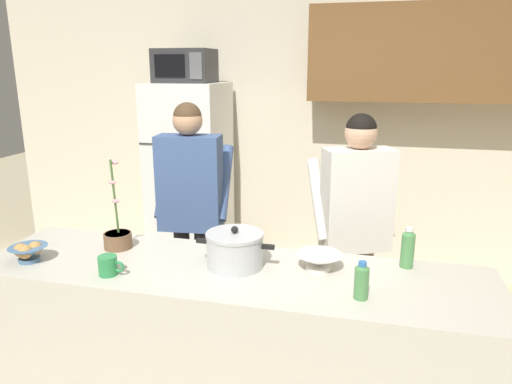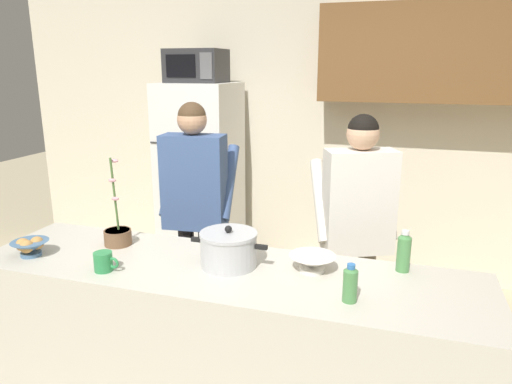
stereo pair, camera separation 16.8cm
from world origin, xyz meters
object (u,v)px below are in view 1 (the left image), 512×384
object	(u,v)px
cooking_pot	(235,250)
empty_bowl	(319,260)
bottle_near_edge	(408,248)
potted_orchid	(118,237)
bread_bowl	(28,252)
person_by_sink	(356,214)
microwave	(185,66)
person_near_pot	(191,195)
refrigerator	(190,181)
bottle_mid_counter	(362,280)
coffee_mug	(108,266)

from	to	relation	value
cooking_pot	empty_bowl	distance (m)	0.42
bottle_near_edge	potted_orchid	bearing A→B (deg)	-175.73
empty_bowl	bread_bowl	bearing A→B (deg)	-169.72
person_by_sink	cooking_pot	xyz separation A→B (m)	(-0.56, -0.73, -0.00)
microwave	person_near_pot	size ratio (longest dim) A/B	0.29
person_near_pot	bottle_near_edge	xyz separation A→B (m)	(1.37, -0.59, -0.02)
refrigerator	person_near_pot	size ratio (longest dim) A/B	1.05
refrigerator	bottle_mid_counter	world-z (taller)	refrigerator
microwave	empty_bowl	size ratio (longest dim) A/B	2.09
bread_bowl	potted_orchid	distance (m)	0.45
potted_orchid	bottle_near_edge	bearing A→B (deg)	4.27
cooking_pot	coffee_mug	xyz separation A→B (m)	(-0.56, -0.24, -0.04)
cooking_pot	coffee_mug	distance (m)	0.61
bottle_mid_counter	empty_bowl	bearing A→B (deg)	129.25
microwave	empty_bowl	bearing A→B (deg)	-51.55
cooking_pot	coffee_mug	bearing A→B (deg)	-156.55
bread_bowl	coffee_mug	bearing A→B (deg)	-5.22
empty_bowl	bottle_near_edge	size ratio (longest dim) A/B	1.10
person_by_sink	cooking_pot	bearing A→B (deg)	-127.14
bottle_near_edge	potted_orchid	size ratio (longest dim) A/B	0.42
bottle_mid_counter	coffee_mug	bearing A→B (deg)	-177.60
refrigerator	person_near_pot	xyz separation A→B (m)	(0.41, -1.02, 0.17)
microwave	bottle_near_edge	size ratio (longest dim) A/B	2.31
coffee_mug	bread_bowl	bearing A→B (deg)	174.78
person_by_sink	bottle_mid_counter	bearing A→B (deg)	-86.12
bottle_mid_counter	refrigerator	bearing A→B (deg)	128.25
potted_orchid	refrigerator	bearing A→B (deg)	98.78
coffee_mug	bottle_near_edge	size ratio (longest dim) A/B	0.63
empty_bowl	potted_orchid	distance (m)	1.10
bread_bowl	microwave	bearing A→B (deg)	87.71
refrigerator	person_by_sink	size ratio (longest dim) A/B	1.08
refrigerator	bottle_near_edge	world-z (taller)	refrigerator
refrigerator	coffee_mug	distance (m)	2.09
person_near_pot	bottle_near_edge	size ratio (longest dim) A/B	8.00
empty_bowl	potted_orchid	size ratio (longest dim) A/B	0.46
empty_bowl	cooking_pot	bearing A→B (deg)	-170.96
cooking_pot	refrigerator	bearing A→B (deg)	117.92
refrigerator	potted_orchid	xyz separation A→B (m)	(0.27, -1.73, 0.11)
person_by_sink	bottle_near_edge	distance (m)	0.60
refrigerator	cooking_pot	size ratio (longest dim) A/B	4.39
refrigerator	bottle_mid_counter	distance (m)	2.55
bottle_near_edge	person_by_sink	bearing A→B (deg)	116.93
coffee_mug	bottle_near_edge	xyz separation A→B (m)	(1.39, 0.44, 0.05)
person_by_sink	empty_bowl	size ratio (longest dim) A/B	7.07
cooking_pot	bottle_near_edge	bearing A→B (deg)	13.37
refrigerator	person_by_sink	xyz separation A→B (m)	(1.51, -1.07, 0.14)
bottle_near_edge	potted_orchid	xyz separation A→B (m)	(-1.52, -0.11, -0.04)
microwave	bread_bowl	size ratio (longest dim) A/B	2.51
person_by_sink	potted_orchid	bearing A→B (deg)	-152.47
person_near_pot	bottle_mid_counter	size ratio (longest dim) A/B	9.79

